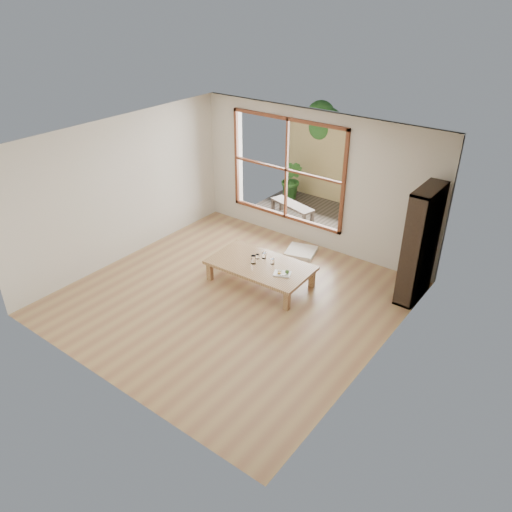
{
  "coord_description": "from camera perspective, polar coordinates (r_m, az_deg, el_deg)",
  "views": [
    {
      "loc": [
        4.43,
        -5.23,
        4.63
      ],
      "look_at": [
        0.05,
        0.57,
        0.55
      ],
      "focal_mm": 35.0,
      "sensor_mm": 36.0,
      "label": 1
    }
  ],
  "objects": [
    {
      "name": "ground",
      "position": [
        8.27,
        -2.7,
        -4.76
      ],
      "size": [
        5.0,
        5.0,
        0.0
      ],
      "primitive_type": "plane",
      "color": "tan",
      "rests_on": "ground"
    },
    {
      "name": "glass_short",
      "position": [
        8.59,
        0.92,
        0.04
      ],
      "size": [
        0.08,
        0.08,
        0.1
      ],
      "primitive_type": "cylinder",
      "color": "silver",
      "rests_on": "low_table"
    },
    {
      "name": "deck",
      "position": [
        11.14,
        6.61,
        4.54
      ],
      "size": [
        2.8,
        2.0,
        0.05
      ],
      "primitive_type": "cube",
      "color": "#3C342C",
      "rests_on": "ground"
    },
    {
      "name": "low_table",
      "position": [
        8.47,
        0.5,
        -1.16
      ],
      "size": [
        1.78,
        1.05,
        0.38
      ],
      "rotation": [
        0.0,
        0.0,
        0.04
      ],
      "color": "tan",
      "rests_on": "ground"
    },
    {
      "name": "glass_tall",
      "position": [
        8.42,
        -0.3,
        -0.42
      ],
      "size": [
        0.08,
        0.08,
        0.15
      ],
      "primitive_type": "cylinder",
      "color": "silver",
      "rests_on": "low_table"
    },
    {
      "name": "bookshelf",
      "position": [
        8.25,
        18.26,
        1.26
      ],
      "size": [
        0.31,
        0.86,
        1.91
      ],
      "primitive_type": "cube",
      "color": "#2F241A",
      "rests_on": "ground"
    },
    {
      "name": "glass_mid",
      "position": [
        8.42,
        1.89,
        -0.62
      ],
      "size": [
        0.07,
        0.07,
        0.1
      ],
      "primitive_type": "cylinder",
      "color": "silver",
      "rests_on": "low_table"
    },
    {
      "name": "shrub_left",
      "position": [
        11.76,
        4.15,
        8.69
      ],
      "size": [
        0.56,
        0.47,
        0.96
      ],
      "primitive_type": "imported",
      "rotation": [
        0.0,
        0.0,
        -0.1
      ],
      "color": "#2F5720",
      "rests_on": "deck"
    },
    {
      "name": "floor_cushion",
      "position": [
        9.57,
        5.17,
        0.5
      ],
      "size": [
        0.66,
        0.66,
        0.08
      ],
      "primitive_type": "cube",
      "rotation": [
        0.0,
        0.0,
        0.27
      ],
      "color": "white",
      "rests_on": "ground"
    },
    {
      "name": "food_tray",
      "position": [
        8.15,
        3.11,
        -1.97
      ],
      "size": [
        0.33,
        0.29,
        0.09
      ],
      "rotation": [
        0.0,
        0.0,
        0.42
      ],
      "color": "white",
      "rests_on": "low_table"
    },
    {
      "name": "garden_tree",
      "position": [
        11.98,
        7.54,
        14.54
      ],
      "size": [
        1.04,
        0.85,
        2.22
      ],
      "color": "#4C3D2D",
      "rests_on": "ground"
    },
    {
      "name": "glass_small",
      "position": [
        8.58,
        0.17,
        -0.07
      ],
      "size": [
        0.07,
        0.07,
        0.08
      ],
      "primitive_type": "cylinder",
      "color": "silver",
      "rests_on": "low_table"
    },
    {
      "name": "garden_bench",
      "position": [
        10.81,
        4.17,
        5.68
      ],
      "size": [
        1.13,
        0.59,
        0.34
      ],
      "rotation": [
        0.0,
        0.0,
        -0.27
      ],
      "color": "#2F241A",
      "rests_on": "deck"
    },
    {
      "name": "bamboo_fence",
      "position": [
        11.62,
        9.47,
        10.19
      ],
      "size": [
        2.8,
        0.06,
        1.8
      ],
      "primitive_type": "cube",
      "color": "tan",
      "rests_on": "ground"
    },
    {
      "name": "shrub_right",
      "position": [
        11.02,
        12.97,
        6.21
      ],
      "size": [
        0.8,
        0.71,
        0.84
      ],
      "primitive_type": "imported",
      "rotation": [
        0.0,
        0.0,
        -0.08
      ],
      "color": "#2F5720",
      "rests_on": "deck"
    }
  ]
}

